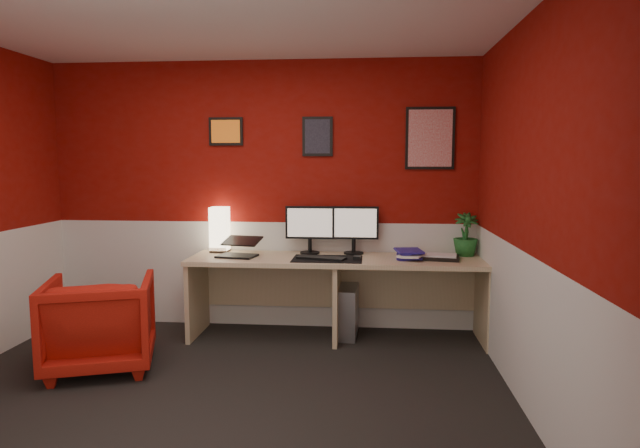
{
  "coord_description": "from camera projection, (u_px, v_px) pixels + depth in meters",
  "views": [
    {
      "loc": [
        1.0,
        -3.32,
        1.57
      ],
      "look_at": [
        0.6,
        1.21,
        1.05
      ],
      "focal_mm": 30.62,
      "sensor_mm": 36.0,
      "label": 1
    }
  ],
  "objects": [
    {
      "name": "ground",
      "position": [
        212.0,
        404.0,
        3.55
      ],
      "size": [
        4.0,
        3.5,
        0.01
      ],
      "primitive_type": "cube",
      "color": "black",
      "rests_on": "ground"
    },
    {
      "name": "ceiling",
      "position": [
        202.0,
        6.0,
        3.26
      ],
      "size": [
        4.0,
        3.5,
        0.01
      ],
      "primitive_type": "cube",
      "color": "white",
      "rests_on": "ground"
    },
    {
      "name": "wall_back",
      "position": [
        262.0,
        196.0,
        5.14
      ],
      "size": [
        4.0,
        0.01,
        2.5
      ],
      "primitive_type": "cube",
      "color": "maroon",
      "rests_on": "ground"
    },
    {
      "name": "wall_front",
      "position": [
        40.0,
        267.0,
        1.68
      ],
      "size": [
        4.0,
        0.01,
        2.5
      ],
      "primitive_type": "cube",
      "color": "maroon",
      "rests_on": "ground"
    },
    {
      "name": "wall_right",
      "position": [
        537.0,
        216.0,
        3.23
      ],
      "size": [
        0.01,
        3.5,
        2.5
      ],
      "primitive_type": "cube",
      "color": "maroon",
      "rests_on": "ground"
    },
    {
      "name": "wainscot_back",
      "position": [
        263.0,
        274.0,
        5.22
      ],
      "size": [
        4.0,
        0.01,
        1.0
      ],
      "primitive_type": "cube",
      "color": "silver",
      "rests_on": "ground"
    },
    {
      "name": "wainscot_right",
      "position": [
        530.0,
        339.0,
        3.32
      ],
      "size": [
        0.01,
        3.5,
        1.0
      ],
      "primitive_type": "cube",
      "color": "silver",
      "rests_on": "ground"
    },
    {
      "name": "desk",
      "position": [
        337.0,
        298.0,
        4.83
      ],
      "size": [
        2.6,
        0.65,
        0.73
      ],
      "primitive_type": "cube",
      "color": "tan",
      "rests_on": "ground"
    },
    {
      "name": "shoji_lamp",
      "position": [
        220.0,
        231.0,
        5.08
      ],
      "size": [
        0.16,
        0.16,
        0.4
      ],
      "primitive_type": "cube",
      "color": "#FFE5B2",
      "rests_on": "desk"
    },
    {
      "name": "laptop",
      "position": [
        237.0,
        245.0,
        4.82
      ],
      "size": [
        0.37,
        0.29,
        0.22
      ],
      "primitive_type": "cube",
      "rotation": [
        0.0,
        0.0,
        -0.19
      ],
      "color": "black",
      "rests_on": "desk"
    },
    {
      "name": "monitor_left",
      "position": [
        310.0,
        222.0,
        4.98
      ],
      "size": [
        0.45,
        0.06,
        0.58
      ],
      "primitive_type": "cube",
      "color": "black",
      "rests_on": "desk"
    },
    {
      "name": "monitor_right",
      "position": [
        354.0,
        222.0,
        4.96
      ],
      "size": [
        0.45,
        0.06,
        0.58
      ],
      "primitive_type": "cube",
      "color": "black",
      "rests_on": "desk"
    },
    {
      "name": "desk_mat",
      "position": [
        327.0,
        259.0,
        4.72
      ],
      "size": [
        0.6,
        0.38,
        0.01
      ],
      "primitive_type": "cube",
      "color": "black",
      "rests_on": "desk"
    },
    {
      "name": "keyboard",
      "position": [
        321.0,
        258.0,
        4.7
      ],
      "size": [
        0.44,
        0.24,
        0.02
      ],
      "primitive_type": "cube",
      "rotation": [
        0.0,
        0.0,
        -0.26
      ],
      "color": "black",
      "rests_on": "desk_mat"
    },
    {
      "name": "mouse",
      "position": [
        357.0,
        258.0,
        4.68
      ],
      "size": [
        0.07,
        0.1,
        0.03
      ],
      "primitive_type": "cube",
      "rotation": [
        0.0,
        0.0,
        -0.08
      ],
      "color": "black",
      "rests_on": "desk_mat"
    },
    {
      "name": "book_bottom",
      "position": [
        396.0,
        257.0,
        4.77
      ],
      "size": [
        0.23,
        0.31,
        0.03
      ],
      "primitive_type": "imported",
      "rotation": [
        0.0,
        0.0,
        -0.05
      ],
      "color": "navy",
      "rests_on": "desk"
    },
    {
      "name": "book_middle",
      "position": [
        401.0,
        254.0,
        4.73
      ],
      "size": [
        0.28,
        0.32,
        0.02
      ],
      "primitive_type": "imported",
      "rotation": [
        0.0,
        0.0,
        -0.36
      ],
      "color": "silver",
      "rests_on": "book_bottom"
    },
    {
      "name": "book_top",
      "position": [
        396.0,
        252.0,
        4.73
      ],
      "size": [
        0.26,
        0.32,
        0.03
      ],
      "primitive_type": "imported",
      "rotation": [
        0.0,
        0.0,
        0.14
      ],
      "color": "navy",
      "rests_on": "book_middle"
    },
    {
      "name": "zen_tray",
      "position": [
        439.0,
        257.0,
        4.72
      ],
      "size": [
        0.39,
        0.3,
        0.03
      ],
      "primitive_type": "cube",
      "rotation": [
        0.0,
        0.0,
        -0.17
      ],
      "color": "black",
      "rests_on": "desk"
    },
    {
      "name": "potted_plant",
      "position": [
        466.0,
        234.0,
        4.87
      ],
      "size": [
        0.23,
        0.23,
        0.39
      ],
      "primitive_type": "imported",
      "rotation": [
        0.0,
        0.0,
        0.05
      ],
      "color": "#19591E",
      "rests_on": "desk"
    },
    {
      "name": "pc_tower",
      "position": [
        346.0,
        311.0,
        4.93
      ],
      "size": [
        0.22,
        0.46,
        0.45
      ],
      "primitive_type": "cube",
      "rotation": [
        0.0,
        0.0,
        -0.05
      ],
      "color": "#99999E",
      "rests_on": "ground"
    },
    {
      "name": "armchair",
      "position": [
        100.0,
        323.0,
        4.14
      ],
      "size": [
        0.97,
        0.98,
        0.71
      ],
      "primitive_type": "imported",
      "rotation": [
        0.0,
        0.0,
        3.47
      ],
      "color": "red",
      "rests_on": "ground"
    },
    {
      "name": "art_left",
      "position": [
        226.0,
        131.0,
        5.08
      ],
      "size": [
        0.32,
        0.02,
        0.26
      ],
      "primitive_type": "cube",
      "color": "orange",
      "rests_on": "wall_back"
    },
    {
      "name": "art_center",
      "position": [
        318.0,
        136.0,
        5.01
      ],
      "size": [
        0.28,
        0.02,
        0.36
      ],
      "primitive_type": "cube",
      "color": "black",
      "rests_on": "wall_back"
    },
    {
      "name": "art_right",
      "position": [
        430.0,
        138.0,
        4.93
      ],
      "size": [
        0.44,
        0.02,
        0.56
      ],
      "primitive_type": "cube",
      "color": "red",
      "rests_on": "wall_back"
    }
  ]
}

